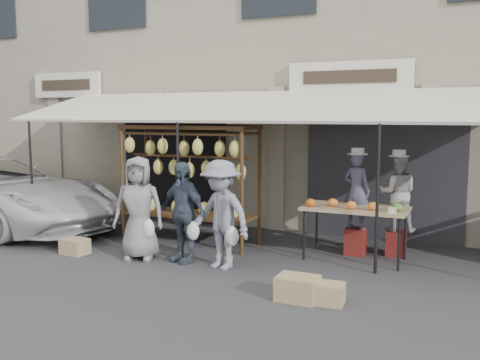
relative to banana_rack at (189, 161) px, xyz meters
The scene contains 15 objects.
ground_plane 2.52m from the banana_rack, 57.01° to the right, with size 90.00×90.00×0.00m, color #2D2D30.
shophouse 5.38m from the banana_rack, 77.50° to the left, with size 24.00×6.15×7.30m.
awning 1.61m from the banana_rack, 30.00° to the left, with size 10.00×2.35×2.92m.
banana_rack is the anchor object (origin of this frame).
produce_table 3.18m from the banana_rack, ahead, with size 1.70×0.90×1.04m.
vendor_left 3.12m from the banana_rack, ahead, with size 0.48×0.32×1.33m, color #474960.
vendor_right 3.80m from the banana_rack, 10.71° to the left, with size 0.64×0.50×1.33m, color #A5A5A5.
customer_left 1.49m from the banana_rack, 99.71° to the right, with size 0.85×0.55×1.74m, color gray.
customer_mid 1.45m from the banana_rack, 64.80° to the right, with size 0.98×0.41×1.67m, color #3C4757.
customer_right 1.89m from the banana_rack, 43.54° to the right, with size 1.12×0.64×1.73m, color gray.
stool_left 3.36m from the banana_rack, ahead, with size 0.33×0.33×0.47m, color maroon.
stool_right 4.00m from the banana_rack, 10.71° to the left, with size 0.31×0.31×0.44m, color maroon.
crate_near_a 3.83m from the banana_rack, 36.65° to the right, with size 0.54×0.41×0.32m, color tan.
crate_near_b 4.12m from the banana_rack, 32.76° to the right, with size 0.44×0.34×0.27m, color tan.
crate_far 2.53m from the banana_rack, 133.47° to the right, with size 0.45×0.34×0.27m, color tan.
Camera 1 is at (3.92, -6.98, 2.44)m, focal length 40.00 mm.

